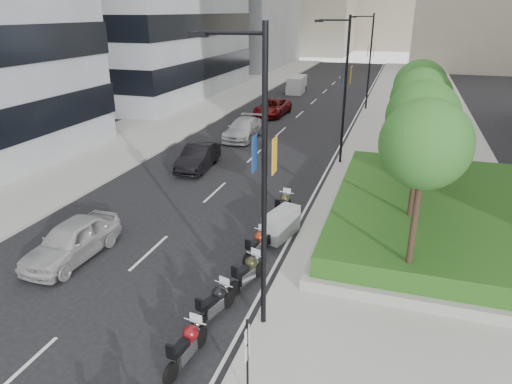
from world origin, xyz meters
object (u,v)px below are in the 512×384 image
at_px(car_a, 72,240).
at_px(delivery_van, 297,85).
at_px(motorcycle_6, 283,205).
at_px(motorcycle_3, 247,272).
at_px(lamp_post_2, 369,57).
at_px(car_d, 272,107).
at_px(motorcycle_4, 257,245).
at_px(car_c, 243,129).
at_px(motorcycle_1, 187,346).
at_px(motorcycle_2, 214,303).
at_px(motorcycle_5, 281,224).
at_px(lamp_post_0, 259,173).
at_px(car_b, 198,157).
at_px(lamp_post_1, 343,84).
at_px(parking_sign, 247,355).

distance_m(car_a, delivery_van, 41.21).
bearing_deg(motorcycle_6, motorcycle_3, -171.82).
xyz_separation_m(lamp_post_2, car_d, (-8.02, -5.19, -4.32)).
distance_m(lamp_post_2, motorcycle_4, 31.37).
height_order(car_a, car_c, car_a).
bearing_deg(motorcycle_1, motorcycle_3, 1.28).
xyz_separation_m(motorcycle_2, motorcycle_5, (0.57, 6.14, 0.05)).
bearing_deg(car_a, motorcycle_2, -13.45).
relative_size(motorcycle_4, motorcycle_5, 0.95).
bearing_deg(lamp_post_2, car_d, -147.08).
relative_size(lamp_post_2, motorcycle_2, 4.36).
relative_size(lamp_post_0, car_d, 1.68).
xyz_separation_m(car_a, car_b, (0.10, 11.73, -0.03)).
distance_m(car_c, car_d, 8.72).
bearing_deg(car_c, lamp_post_0, -70.81).
relative_size(lamp_post_0, motorcycle_4, 4.38).
distance_m(car_a, car_b, 11.74).
relative_size(motorcycle_4, car_d, 0.38).
distance_m(lamp_post_1, car_a, 17.91).
bearing_deg(lamp_post_1, motorcycle_5, -94.44).
relative_size(motorcycle_2, delivery_van, 0.45).
bearing_deg(car_a, car_c, 90.50).
xyz_separation_m(motorcycle_1, car_c, (-6.48, 23.32, 0.18)).
xyz_separation_m(parking_sign, car_a, (-8.93, 4.71, -0.68)).
bearing_deg(car_d, motorcycle_3, -73.08).
relative_size(motorcycle_1, car_b, 0.48).
distance_m(lamp_post_2, motorcycle_3, 33.39).
distance_m(lamp_post_1, motorcycle_2, 17.78).
height_order(motorcycle_4, motorcycle_6, motorcycle_6).
bearing_deg(lamp_post_2, car_b, -110.78).
bearing_deg(lamp_post_2, motorcycle_3, -91.79).
height_order(motorcycle_1, motorcycle_4, motorcycle_1).
xyz_separation_m(motorcycle_2, car_d, (-6.59, 29.95, 0.18)).
bearing_deg(car_b, parking_sign, -66.22).
bearing_deg(parking_sign, car_c, 109.49).
relative_size(lamp_post_1, motorcycle_5, 4.17).
distance_m(lamp_post_1, delivery_van, 27.67).
bearing_deg(motorcycle_3, motorcycle_2, -174.07).
distance_m(parking_sign, motorcycle_1, 2.36).
xyz_separation_m(motorcycle_3, car_a, (-7.25, -0.22, 0.21)).
relative_size(lamp_post_2, motorcycle_1, 4.18).
height_order(lamp_post_0, car_c, lamp_post_0).
height_order(lamp_post_0, car_a, lamp_post_0).
distance_m(motorcycle_3, motorcycle_6, 6.20).
bearing_deg(parking_sign, lamp_post_1, 91.88).
xyz_separation_m(motorcycle_5, car_d, (-7.16, 23.81, 0.13)).
relative_size(motorcycle_3, car_c, 0.40).
relative_size(motorcycle_4, motorcycle_6, 0.96).
xyz_separation_m(motorcycle_3, car_d, (-6.98, 27.88, 0.17)).
distance_m(lamp_post_1, motorcycle_5, 11.90).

